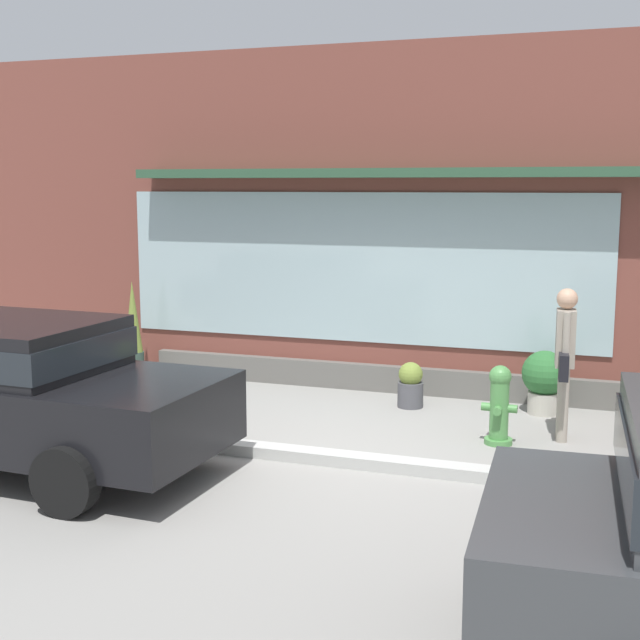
% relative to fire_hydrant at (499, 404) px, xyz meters
% --- Properties ---
extents(ground_plane, '(60.00, 60.00, 0.00)m').
position_rel_fire_hydrant_xyz_m(ground_plane, '(-1.68, -1.04, -0.44)').
color(ground_plane, gray).
extents(curb_strip, '(14.00, 0.24, 0.12)m').
position_rel_fire_hydrant_xyz_m(curb_strip, '(-1.68, -1.24, -0.38)').
color(curb_strip, '#B2B2AD').
rests_on(curb_strip, ground_plane).
extents(storefront, '(14.00, 0.81, 4.62)m').
position_rel_fire_hydrant_xyz_m(storefront, '(-1.69, 2.15, 1.82)').
color(storefront, brown).
rests_on(storefront, ground_plane).
extents(fire_hydrant, '(0.38, 0.34, 0.87)m').
position_rel_fire_hydrant_xyz_m(fire_hydrant, '(0.00, 0.00, 0.00)').
color(fire_hydrant, '#4C8C47').
rests_on(fire_hydrant, ground_plane).
extents(pedestrian_with_handbag, '(0.23, 0.68, 1.68)m').
position_rel_fire_hydrant_xyz_m(pedestrian_with_handbag, '(0.64, 0.37, 0.54)').
color(pedestrian_with_handbag, '#9E9384').
rests_on(pedestrian_with_handbag, ground_plane).
extents(potted_plant_by_entrance, '(0.32, 0.32, 0.58)m').
position_rel_fire_hydrant_xyz_m(potted_plant_by_entrance, '(-1.27, 1.22, -0.16)').
color(potted_plant_by_entrance, '#4C4C51').
rests_on(potted_plant_by_entrance, ground_plane).
extents(potted_plant_window_left, '(0.56, 0.56, 0.78)m').
position_rel_fire_hydrant_xyz_m(potted_plant_window_left, '(0.35, 1.45, -0.01)').
color(potted_plant_window_left, '#B7B2A3').
rests_on(potted_plant_window_left, ground_plane).
extents(potted_plant_low_front, '(0.29, 0.29, 1.42)m').
position_rel_fire_hydrant_xyz_m(potted_plant_low_front, '(-5.43, 1.51, 0.24)').
color(potted_plant_low_front, '#33473D').
rests_on(potted_plant_low_front, ground_plane).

